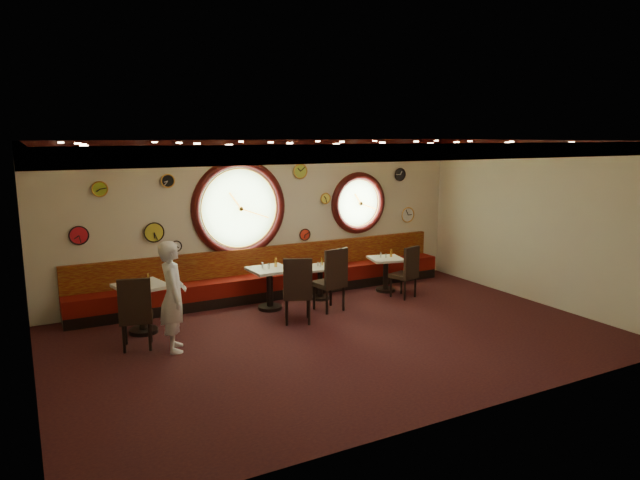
{
  "coord_description": "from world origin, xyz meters",
  "views": [
    {
      "loc": [
        -4.5,
        -7.76,
        3.28
      ],
      "look_at": [
        0.07,
        0.8,
        1.5
      ],
      "focal_mm": 32.0,
      "sensor_mm": 36.0,
      "label": 1
    }
  ],
  "objects_px": {
    "condiment_b_pepper": "(269,266)",
    "condiment_c_bottle": "(322,261)",
    "condiment_a_bottle": "(148,278)",
    "table_c": "(320,278)",
    "table_a": "(142,302)",
    "chair_b": "(298,286)",
    "condiment_d_bottle": "(391,253)",
    "chair_d": "(407,269)",
    "table_d": "(386,270)",
    "condiment_c_salt": "(318,264)",
    "chair_c": "(332,275)",
    "condiment_b_salt": "(262,265)",
    "table_b": "(270,283)",
    "condiment_b_bottle": "(276,262)",
    "condiment_d_salt": "(381,255)",
    "condiment_a_pepper": "(140,283)",
    "condiment_c_pepper": "(321,264)",
    "waiter": "(173,296)",
    "chair_a": "(136,309)",
    "condiment_d_pepper": "(386,256)"
  },
  "relations": [
    {
      "from": "condiment_b_pepper",
      "to": "condiment_c_bottle",
      "type": "relative_size",
      "value": 0.66
    },
    {
      "from": "condiment_a_bottle",
      "to": "table_c",
      "type": "bearing_deg",
      "value": 4.84
    },
    {
      "from": "table_a",
      "to": "chair_b",
      "type": "height_order",
      "value": "chair_b"
    },
    {
      "from": "condiment_d_bottle",
      "to": "condiment_c_bottle",
      "type": "bearing_deg",
      "value": 173.65
    },
    {
      "from": "table_c",
      "to": "chair_d",
      "type": "distance_m",
      "value": 1.79
    },
    {
      "from": "table_a",
      "to": "table_d",
      "type": "xyz_separation_m",
      "value": [
        5.11,
        0.25,
        -0.07
      ]
    },
    {
      "from": "table_a",
      "to": "chair_d",
      "type": "bearing_deg",
      "value": -4.35
    },
    {
      "from": "condiment_c_salt",
      "to": "chair_c",
      "type": "bearing_deg",
      "value": -100.13
    },
    {
      "from": "condiment_b_salt",
      "to": "condiment_c_salt",
      "type": "distance_m",
      "value": 1.27
    },
    {
      "from": "table_b",
      "to": "condiment_d_bottle",
      "type": "xyz_separation_m",
      "value": [
        2.84,
        0.06,
        0.3
      ]
    },
    {
      "from": "table_a",
      "to": "condiment_b_bottle",
      "type": "xyz_separation_m",
      "value": [
        2.57,
        0.28,
        0.36
      ]
    },
    {
      "from": "condiment_d_salt",
      "to": "condiment_d_bottle",
      "type": "xyz_separation_m",
      "value": [
        0.23,
        -0.05,
        0.03
      ]
    },
    {
      "from": "table_b",
      "to": "condiment_c_salt",
      "type": "bearing_deg",
      "value": 9.91
    },
    {
      "from": "condiment_a_pepper",
      "to": "condiment_c_pepper",
      "type": "xyz_separation_m",
      "value": [
        3.61,
        0.43,
        -0.16
      ]
    },
    {
      "from": "condiment_b_salt",
      "to": "condiment_c_pepper",
      "type": "distance_m",
      "value": 1.28
    },
    {
      "from": "chair_d",
      "to": "chair_b",
      "type": "bearing_deg",
      "value": 172.4
    },
    {
      "from": "condiment_c_pepper",
      "to": "table_b",
      "type": "bearing_deg",
      "value": -174.11
    },
    {
      "from": "table_b",
      "to": "condiment_b_pepper",
      "type": "relative_size",
      "value": 7.34
    },
    {
      "from": "table_a",
      "to": "condiment_d_salt",
      "type": "bearing_deg",
      "value": 3.78
    },
    {
      "from": "table_b",
      "to": "condiment_b_bottle",
      "type": "relative_size",
      "value": 4.39
    },
    {
      "from": "table_d",
      "to": "chair_c",
      "type": "relative_size",
      "value": 1.05
    },
    {
      "from": "waiter",
      "to": "table_b",
      "type": "bearing_deg",
      "value": -49.35
    },
    {
      "from": "condiment_b_pepper",
      "to": "condiment_c_pepper",
      "type": "relative_size",
      "value": 1.12
    },
    {
      "from": "chair_c",
      "to": "chair_d",
      "type": "bearing_deg",
      "value": -6.5
    },
    {
      "from": "condiment_c_salt",
      "to": "condiment_b_pepper",
      "type": "relative_size",
      "value": 0.82
    },
    {
      "from": "table_a",
      "to": "chair_d",
      "type": "relative_size",
      "value": 1.37
    },
    {
      "from": "condiment_d_salt",
      "to": "condiment_c_bottle",
      "type": "distance_m",
      "value": 1.36
    },
    {
      "from": "condiment_a_bottle",
      "to": "waiter",
      "type": "distance_m",
      "value": 1.14
    },
    {
      "from": "table_a",
      "to": "table_c",
      "type": "xyz_separation_m",
      "value": [
        3.59,
        0.38,
        -0.1
      ]
    },
    {
      "from": "table_a",
      "to": "waiter",
      "type": "relative_size",
      "value": 0.53
    },
    {
      "from": "table_c",
      "to": "chair_b",
      "type": "xyz_separation_m",
      "value": [
        -1.08,
        -1.19,
        0.26
      ]
    },
    {
      "from": "chair_a",
      "to": "condiment_b_bottle",
      "type": "height_order",
      "value": "chair_a"
    },
    {
      "from": "condiment_b_bottle",
      "to": "table_c",
      "type": "bearing_deg",
      "value": 5.25
    },
    {
      "from": "table_c",
      "to": "condiment_a_bottle",
      "type": "xyz_separation_m",
      "value": [
        -3.44,
        -0.29,
        0.49
      ]
    },
    {
      "from": "table_c",
      "to": "chair_a",
      "type": "relative_size",
      "value": 0.95
    },
    {
      "from": "chair_a",
      "to": "chair_c",
      "type": "distance_m",
      "value": 3.65
    },
    {
      "from": "chair_b",
      "to": "condiment_d_bottle",
      "type": "height_order",
      "value": "chair_b"
    },
    {
      "from": "chair_d",
      "to": "condiment_d_pepper",
      "type": "height_order",
      "value": "chair_d"
    },
    {
      "from": "table_c",
      "to": "condiment_b_pepper",
      "type": "bearing_deg",
      "value": -170.93
    },
    {
      "from": "chair_c",
      "to": "condiment_c_bottle",
      "type": "bearing_deg",
      "value": 64.96
    },
    {
      "from": "chair_d",
      "to": "condiment_c_salt",
      "type": "relative_size",
      "value": 7.45
    },
    {
      "from": "condiment_d_salt",
      "to": "waiter",
      "type": "height_order",
      "value": "waiter"
    },
    {
      "from": "condiment_b_salt",
      "to": "condiment_a_pepper",
      "type": "xyz_separation_m",
      "value": [
        -2.34,
        -0.4,
        0.03
      ]
    },
    {
      "from": "condiment_c_salt",
      "to": "condiment_a_pepper",
      "type": "bearing_deg",
      "value": -171.97
    },
    {
      "from": "condiment_c_pepper",
      "to": "chair_b",
      "type": "bearing_deg",
      "value": -133.03
    },
    {
      "from": "condiment_b_salt",
      "to": "condiment_b_pepper",
      "type": "distance_m",
      "value": 0.15
    },
    {
      "from": "chair_d",
      "to": "condiment_c_pepper",
      "type": "distance_m",
      "value": 1.78
    },
    {
      "from": "table_d",
      "to": "chair_b",
      "type": "distance_m",
      "value": 2.81
    },
    {
      "from": "table_c",
      "to": "chair_b",
      "type": "height_order",
      "value": "chair_b"
    },
    {
      "from": "table_d",
      "to": "waiter",
      "type": "bearing_deg",
      "value": -165.05
    }
  ]
}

